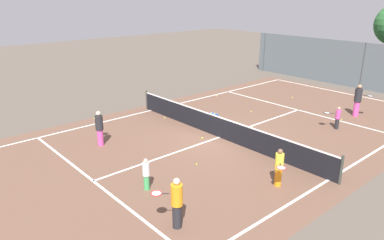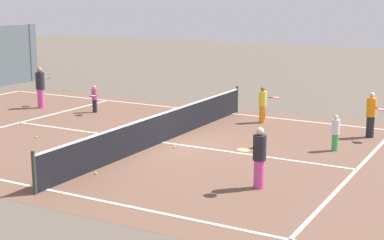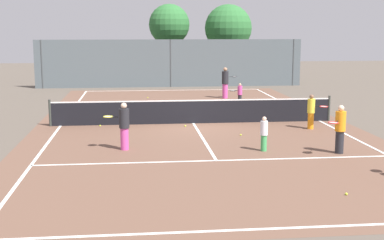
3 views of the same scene
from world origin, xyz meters
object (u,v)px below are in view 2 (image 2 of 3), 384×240
(player_3, at_px, (371,114))
(tennis_ball_10, at_px, (202,116))
(ball_crate, at_px, (91,145))
(tennis_ball_11, at_px, (62,110))
(tennis_ball_9, at_px, (257,142))
(player_0, at_px, (94,98))
(tennis_ball_5, at_px, (114,133))
(tennis_ball_2, at_px, (96,173))
(player_1, at_px, (259,157))
(player_6, at_px, (40,87))
(player_4, at_px, (263,104))
(tennis_ball_3, at_px, (37,137))
(tennis_ball_0, at_px, (174,147))
(tennis_ball_4, at_px, (215,117))
(player_5, at_px, (335,132))

(player_3, distance_m, tennis_ball_10, 6.79)
(ball_crate, xyz_separation_m, tennis_ball_11, (4.48, 5.14, -0.15))
(tennis_ball_11, bearing_deg, tennis_ball_9, -96.58)
(player_0, relative_size, tennis_ball_5, 17.19)
(tennis_ball_2, height_order, tennis_ball_11, same)
(player_1, height_order, player_6, player_6)
(player_4, bearing_deg, tennis_ball_3, 136.29)
(tennis_ball_3, bearing_deg, tennis_ball_10, -28.28)
(player_1, height_order, tennis_ball_10, player_1)
(player_3, relative_size, tennis_ball_2, 23.72)
(player_0, relative_size, tennis_ball_3, 17.19)
(player_1, bearing_deg, tennis_ball_0, 58.27)
(player_1, distance_m, tennis_ball_4, 8.78)
(player_5, distance_m, tennis_ball_11, 11.88)
(tennis_ball_5, xyz_separation_m, tennis_ball_9, (1.28, -4.89, 0.00))
(player_6, distance_m, tennis_ball_11, 1.54)
(tennis_ball_5, relative_size, tennis_ball_10, 1.00)
(tennis_ball_2, height_order, tennis_ball_5, same)
(player_1, relative_size, tennis_ball_5, 23.84)
(player_3, distance_m, tennis_ball_9, 4.11)
(player_6, distance_m, tennis_ball_9, 10.70)
(player_1, xyz_separation_m, tennis_ball_3, (1.27, 8.69, -0.78))
(tennis_ball_4, distance_m, tennis_ball_9, 4.25)
(player_0, relative_size, player_6, 0.64)
(ball_crate, height_order, tennis_ball_4, ball_crate)
(tennis_ball_10, bearing_deg, player_6, 104.01)
(tennis_ball_0, bearing_deg, player_1, -121.73)
(player_1, xyz_separation_m, tennis_ball_5, (3.01, 6.72, -0.78))
(tennis_ball_3, height_order, tennis_ball_4, same)
(tennis_ball_0, bearing_deg, tennis_ball_2, 172.68)
(ball_crate, distance_m, tennis_ball_11, 6.82)
(tennis_ball_0, height_order, tennis_ball_10, same)
(player_4, distance_m, ball_crate, 7.21)
(ball_crate, relative_size, tennis_ball_4, 7.18)
(tennis_ball_4, bearing_deg, player_0, 106.73)
(tennis_ball_0, height_order, tennis_ball_3, same)
(tennis_ball_2, xyz_separation_m, tennis_ball_9, (5.35, -2.49, 0.00))
(tennis_ball_5, bearing_deg, ball_crate, -161.83)
(player_0, height_order, tennis_ball_11, player_0)
(player_3, relative_size, tennis_ball_3, 23.72)
(player_0, relative_size, tennis_ball_4, 17.19)
(player_4, bearing_deg, tennis_ball_5, 138.47)
(player_1, height_order, tennis_ball_3, player_1)
(tennis_ball_9, bearing_deg, tennis_ball_3, 113.75)
(player_4, xyz_separation_m, tennis_ball_4, (-0.10, 2.00, -0.68))
(ball_crate, height_order, tennis_ball_2, ball_crate)
(player_0, distance_m, player_4, 7.03)
(player_1, distance_m, tennis_ball_0, 4.63)
(player_4, xyz_separation_m, tennis_ball_9, (-3.06, -1.05, -0.68))
(tennis_ball_0, xyz_separation_m, tennis_ball_10, (4.84, 1.60, 0.00))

